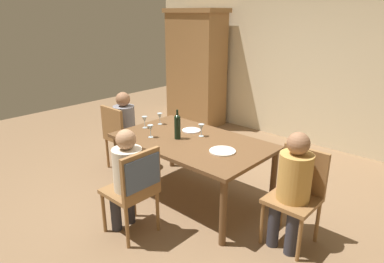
% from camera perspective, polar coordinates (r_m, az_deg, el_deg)
% --- Properties ---
extents(ground_plane, '(10.00, 10.00, 0.00)m').
position_cam_1_polar(ground_plane, '(4.22, 0.00, -10.84)').
color(ground_plane, '#846647').
extents(rear_room_partition, '(6.40, 0.12, 2.70)m').
position_cam_1_polar(rear_room_partition, '(6.00, 18.24, 11.03)').
color(rear_room_partition, beige).
rests_on(rear_room_partition, ground_plane).
extents(armoire_cabinet, '(1.18, 0.62, 2.18)m').
position_cam_1_polar(armoire_cabinet, '(6.75, 0.65, 10.62)').
color(armoire_cabinet, olive).
rests_on(armoire_cabinet, ground_plane).
extents(dining_table, '(1.77, 1.06, 0.74)m').
position_cam_1_polar(dining_table, '(3.92, 0.00, -2.44)').
color(dining_table, brown).
rests_on(dining_table, ground_plane).
extents(chair_left_end, '(0.44, 0.44, 0.92)m').
position_cam_1_polar(chair_left_end, '(4.81, -11.89, -0.33)').
color(chair_left_end, olive).
rests_on(chair_left_end, ground_plane).
extents(chair_right_end, '(0.44, 0.44, 0.92)m').
position_cam_1_polar(chair_right_end, '(3.41, 17.12, -9.27)').
color(chair_right_end, olive).
rests_on(chair_right_end, ground_plane).
extents(chair_near, '(0.46, 0.44, 0.92)m').
position_cam_1_polar(chair_near, '(3.31, -9.21, -8.36)').
color(chair_near, olive).
rests_on(chair_near, ground_plane).
extents(person_woman_host, '(0.29, 0.33, 1.10)m').
position_cam_1_polar(person_woman_host, '(4.84, -10.91, 1.18)').
color(person_woman_host, '#33333D').
rests_on(person_woman_host, ground_plane).
extents(person_man_bearded, '(0.30, 0.35, 1.13)m').
position_cam_1_polar(person_man_bearded, '(3.27, 16.45, -8.17)').
color(person_man_bearded, '#33333D').
rests_on(person_man_bearded, ground_plane).
extents(person_man_guest, '(0.33, 0.29, 1.09)m').
position_cam_1_polar(person_man_guest, '(3.40, -10.84, -6.91)').
color(person_man_guest, '#33333D').
rests_on(person_man_guest, ground_plane).
extents(wine_bottle_tall_green, '(0.07, 0.07, 0.34)m').
position_cam_1_polar(wine_bottle_tall_green, '(3.88, -2.45, 0.95)').
color(wine_bottle_tall_green, black).
rests_on(wine_bottle_tall_green, dining_table).
extents(wine_glass_near_left, '(0.07, 0.07, 0.15)m').
position_cam_1_polar(wine_glass_near_left, '(4.42, -5.39, 2.53)').
color(wine_glass_near_left, silver).
rests_on(wine_glass_near_left, dining_table).
extents(wine_glass_centre, '(0.07, 0.07, 0.15)m').
position_cam_1_polar(wine_glass_centre, '(3.97, -6.94, 0.49)').
color(wine_glass_centre, silver).
rests_on(wine_glass_centre, dining_table).
extents(wine_glass_near_right, '(0.07, 0.07, 0.15)m').
position_cam_1_polar(wine_glass_near_right, '(3.97, 1.61, 0.63)').
color(wine_glass_near_right, silver).
rests_on(wine_glass_near_right, dining_table).
extents(wine_glass_far, '(0.07, 0.07, 0.15)m').
position_cam_1_polar(wine_glass_far, '(4.31, -7.90, 1.95)').
color(wine_glass_far, silver).
rests_on(wine_glass_far, dining_table).
extents(dinner_plate_host, '(0.28, 0.28, 0.01)m').
position_cam_1_polar(dinner_plate_host, '(3.58, 5.09, -3.25)').
color(dinner_plate_host, white).
rests_on(dinner_plate_host, dining_table).
extents(dinner_plate_guest_left, '(0.23, 0.23, 0.01)m').
position_cam_1_polar(dinner_plate_guest_left, '(4.18, -0.11, 0.19)').
color(dinner_plate_guest_left, white).
rests_on(dinner_plate_guest_left, dining_table).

